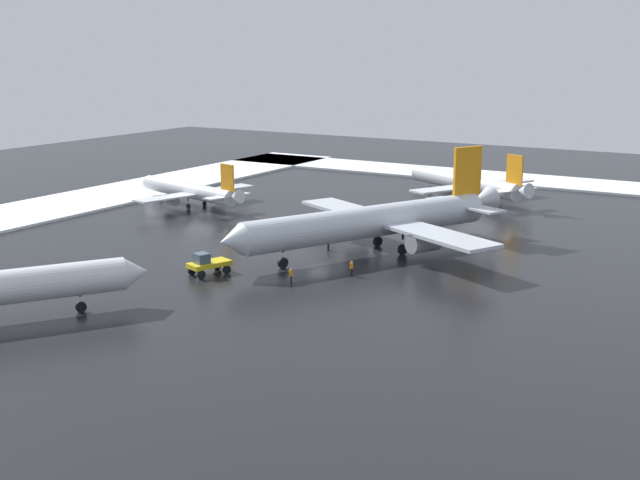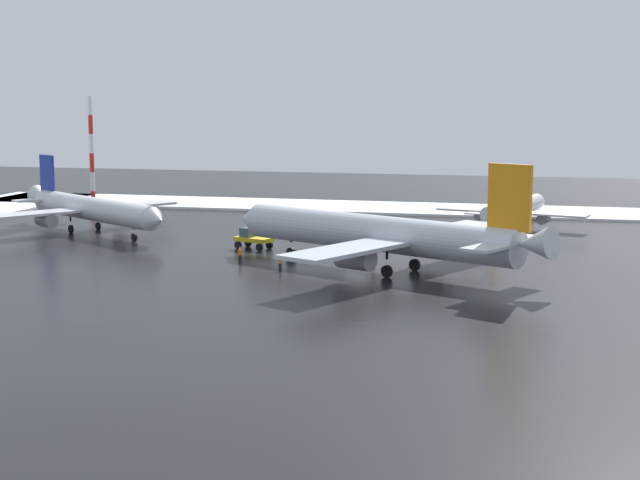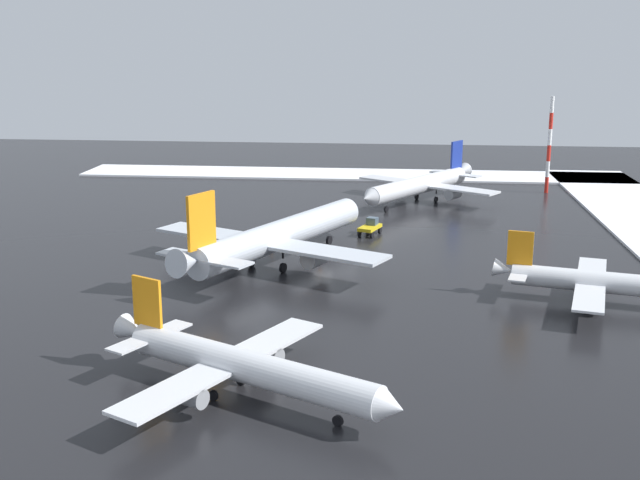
{
  "view_description": "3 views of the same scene",
  "coord_description": "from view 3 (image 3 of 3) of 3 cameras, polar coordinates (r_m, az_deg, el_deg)",
  "views": [
    {
      "loc": [
        80.02,
        47.74,
        23.9
      ],
      "look_at": [
        3.49,
        2.23,
        2.73
      ],
      "focal_mm": 45.0,
      "sensor_mm": 36.0,
      "label": 1
    },
    {
      "loc": [
        -21.55,
        104.93,
        18.31
      ],
      "look_at": [
        3.0,
        4.45,
        2.92
      ],
      "focal_mm": 55.0,
      "sensor_mm": 36.0,
      "label": 2
    },
    {
      "loc": [
        -102.79,
        -9.99,
        28.66
      ],
      "look_at": [
        -0.33,
        0.29,
        2.6
      ],
      "focal_mm": 45.0,
      "sensor_mm": 36.0,
      "label": 3
    }
  ],
  "objects": [
    {
      "name": "airplane_foreground_jet",
      "position": [
        143.99,
        7.18,
        3.93
      ],
      "size": [
        29.03,
        24.95,
        9.85
      ],
      "rotation": [
        0.0,
        0.0,
        2.55
      ],
      "color": "silver",
      "rests_on": "ground_plane"
    },
    {
      "name": "ground_crew_mid_apron",
      "position": [
        105.0,
        -0.01,
        -1.09
      ],
      "size": [
        0.36,
        0.36,
        1.71
      ],
      "rotation": [
        0.0,
        0.0,
        1.54
      ],
      "color": "black",
      "rests_on": "ground_plane"
    },
    {
      "name": "ground_crew_near_tug",
      "position": [
        119.08,
        -1.13,
        0.75
      ],
      "size": [
        0.36,
        0.36,
        1.71
      ],
      "rotation": [
        0.0,
        0.0,
        5.12
      ],
      "color": "black",
      "rests_on": "ground_plane"
    },
    {
      "name": "snow_bank_right",
      "position": [
        172.44,
        2.34,
        4.69
      ],
      "size": [
        14.0,
        116.0,
        0.39
      ],
      "primitive_type": "cube",
      "color": "white",
      "rests_on": "ground_plane"
    },
    {
      "name": "antenna_mast",
      "position": [
        157.25,
        16.0,
        6.5
      ],
      "size": [
        0.7,
        0.7,
        18.16
      ],
      "color": "red",
      "rests_on": "ground_plane"
    },
    {
      "name": "airplane_far_rear",
      "position": [
        103.05,
        -3.04,
        0.3
      ],
      "size": [
        37.34,
        31.78,
        11.9
      ],
      "rotation": [
        0.0,
        0.0,
        5.82
      ],
      "color": "silver",
      "rests_on": "ground_plane"
    },
    {
      "name": "pushback_tug",
      "position": [
        119.95,
        3.61,
        0.98
      ],
      "size": [
        5.07,
        3.64,
        2.5
      ],
      "rotation": [
        0.0,
        0.0,
        5.93
      ],
      "color": "gold",
      "rests_on": "ground_plane"
    },
    {
      "name": "ground_crew_by_nose_gear",
      "position": [
        114.1,
        -3.5,
        0.13
      ],
      "size": [
        0.36,
        0.36,
        1.71
      ],
      "rotation": [
        0.0,
        0.0,
        4.38
      ],
      "color": "black",
      "rests_on": "ground_plane"
    },
    {
      "name": "ground_plane",
      "position": [
        107.17,
        0.17,
        -1.31
      ],
      "size": [
        240.0,
        240.0,
        0.0
      ],
      "primitive_type": "plane",
      "color": "black"
    },
    {
      "name": "airplane_parked_starboard",
      "position": [
        93.7,
        19.63,
        -2.87
      ],
      "size": [
        21.05,
        25.1,
        7.54
      ],
      "rotation": [
        0.0,
        0.0,
        4.47
      ],
      "color": "silver",
      "rests_on": "ground_plane"
    },
    {
      "name": "airplane_parked_portside",
      "position": [
        66.12,
        -5.51,
        -8.88
      ],
      "size": [
        22.55,
        26.45,
        8.51
      ],
      "rotation": [
        0.0,
        0.0,
        4.23
      ],
      "color": "silver",
      "rests_on": "ground_plane"
    }
  ]
}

